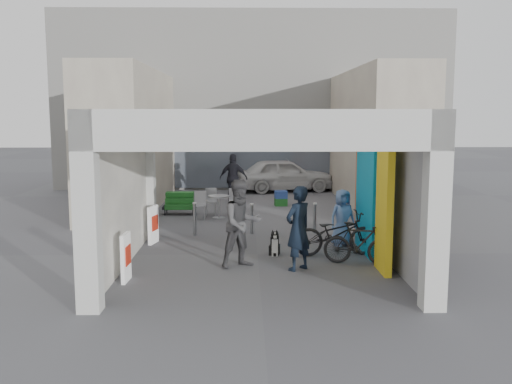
{
  "coord_description": "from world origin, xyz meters",
  "views": [
    {
      "loc": [
        -0.27,
        -13.64,
        3.42
      ],
      "look_at": [
        -0.02,
        1.0,
        1.41
      ],
      "focal_mm": 40.0,
      "sensor_mm": 36.0,
      "label": 1
    }
  ],
  "objects_px": {
    "bicycle_rear": "(359,244)",
    "man_elderly": "(342,218)",
    "border_collie": "(275,245)",
    "produce_stand": "(180,206)",
    "bicycle_front": "(336,233)",
    "man_with_dog": "(298,228)",
    "man_back_turned": "(242,224)",
    "cafe_set": "(216,207)",
    "white_van": "(284,175)",
    "man_crates": "(233,178)"
  },
  "relations": [
    {
      "from": "man_crates",
      "to": "produce_stand",
      "type": "bearing_deg",
      "value": 68.93
    },
    {
      "from": "man_with_dog",
      "to": "man_elderly",
      "type": "distance_m",
      "value": 2.7
    },
    {
      "from": "border_collie",
      "to": "man_elderly",
      "type": "height_order",
      "value": "man_elderly"
    },
    {
      "from": "man_back_turned",
      "to": "bicycle_front",
      "type": "distance_m",
      "value": 2.53
    },
    {
      "from": "border_collie",
      "to": "man_back_turned",
      "type": "distance_m",
      "value": 1.49
    },
    {
      "from": "border_collie",
      "to": "bicycle_rear",
      "type": "distance_m",
      "value": 2.1
    },
    {
      "from": "man_with_dog",
      "to": "man_back_turned",
      "type": "distance_m",
      "value": 1.28
    },
    {
      "from": "man_crates",
      "to": "border_collie",
      "type": "bearing_deg",
      "value": 111.46
    },
    {
      "from": "man_with_dog",
      "to": "bicycle_rear",
      "type": "relative_size",
      "value": 1.15
    },
    {
      "from": "man_elderly",
      "to": "bicycle_front",
      "type": "relative_size",
      "value": 0.72
    },
    {
      "from": "cafe_set",
      "to": "man_crates",
      "type": "height_order",
      "value": "man_crates"
    },
    {
      "from": "man_back_turned",
      "to": "white_van",
      "type": "height_order",
      "value": "man_back_turned"
    },
    {
      "from": "border_collie",
      "to": "man_crates",
      "type": "xyz_separation_m",
      "value": [
        -1.18,
        8.38,
        0.69
      ]
    },
    {
      "from": "man_crates",
      "to": "white_van",
      "type": "height_order",
      "value": "man_crates"
    },
    {
      "from": "cafe_set",
      "to": "border_collie",
      "type": "distance_m",
      "value": 5.59
    },
    {
      "from": "bicycle_rear",
      "to": "man_elderly",
      "type": "bearing_deg",
      "value": 18.41
    },
    {
      "from": "bicycle_front",
      "to": "white_van",
      "type": "bearing_deg",
      "value": -3.98
    },
    {
      "from": "man_with_dog",
      "to": "bicycle_rear",
      "type": "bearing_deg",
      "value": 156.25
    },
    {
      "from": "man_back_turned",
      "to": "bicycle_rear",
      "type": "relative_size",
      "value": 1.21
    },
    {
      "from": "bicycle_rear",
      "to": "man_with_dog",
      "type": "bearing_deg",
      "value": 122.74
    },
    {
      "from": "man_elderly",
      "to": "white_van",
      "type": "relative_size",
      "value": 0.34
    },
    {
      "from": "man_elderly",
      "to": "bicycle_rear",
      "type": "relative_size",
      "value": 0.91
    },
    {
      "from": "man_crates",
      "to": "bicycle_front",
      "type": "relative_size",
      "value": 0.92
    },
    {
      "from": "man_elderly",
      "to": "bicycle_front",
      "type": "bearing_deg",
      "value": -129.16
    },
    {
      "from": "man_crates",
      "to": "white_van",
      "type": "relative_size",
      "value": 0.44
    },
    {
      "from": "cafe_set",
      "to": "white_van",
      "type": "distance_m",
      "value": 6.83
    },
    {
      "from": "man_with_dog",
      "to": "bicycle_front",
      "type": "bearing_deg",
      "value": -169.04
    },
    {
      "from": "man_with_dog",
      "to": "bicycle_rear",
      "type": "distance_m",
      "value": 1.56
    },
    {
      "from": "man_back_turned",
      "to": "bicycle_front",
      "type": "bearing_deg",
      "value": -4.19
    },
    {
      "from": "man_with_dog",
      "to": "white_van",
      "type": "height_order",
      "value": "man_with_dog"
    },
    {
      "from": "produce_stand",
      "to": "bicycle_front",
      "type": "distance_m",
      "value": 7.33
    },
    {
      "from": "man_with_dog",
      "to": "man_crates",
      "type": "bearing_deg",
      "value": -120.76
    },
    {
      "from": "border_collie",
      "to": "man_elderly",
      "type": "distance_m",
      "value": 2.13
    },
    {
      "from": "border_collie",
      "to": "man_back_turned",
      "type": "relative_size",
      "value": 0.32
    },
    {
      "from": "border_collie",
      "to": "produce_stand",
      "type": "bearing_deg",
      "value": 128.1
    },
    {
      "from": "man_with_dog",
      "to": "bicycle_front",
      "type": "height_order",
      "value": "man_with_dog"
    },
    {
      "from": "produce_stand",
      "to": "man_elderly",
      "type": "bearing_deg",
      "value": -53.73
    },
    {
      "from": "man_elderly",
      "to": "man_crates",
      "type": "bearing_deg",
      "value": 90.39
    },
    {
      "from": "produce_stand",
      "to": "border_collie",
      "type": "bearing_deg",
      "value": -71.53
    },
    {
      "from": "produce_stand",
      "to": "man_back_turned",
      "type": "height_order",
      "value": "man_back_turned"
    },
    {
      "from": "bicycle_front",
      "to": "bicycle_rear",
      "type": "xyz_separation_m",
      "value": [
        0.4,
        -0.87,
        -0.05
      ]
    },
    {
      "from": "cafe_set",
      "to": "white_van",
      "type": "height_order",
      "value": "white_van"
    },
    {
      "from": "man_back_turned",
      "to": "white_van",
      "type": "bearing_deg",
      "value": 54.04
    },
    {
      "from": "white_van",
      "to": "man_with_dog",
      "type": "bearing_deg",
      "value": 167.08
    },
    {
      "from": "man_elderly",
      "to": "bicycle_front",
      "type": "xyz_separation_m",
      "value": [
        -0.32,
        -1.03,
        -0.2
      ]
    },
    {
      "from": "produce_stand",
      "to": "bicycle_rear",
      "type": "bearing_deg",
      "value": -62.72
    },
    {
      "from": "cafe_set",
      "to": "man_with_dog",
      "type": "xyz_separation_m",
      "value": [
        2.16,
        -6.65,
        0.62
      ]
    },
    {
      "from": "bicycle_front",
      "to": "produce_stand",
      "type": "bearing_deg",
      "value": 31.1
    },
    {
      "from": "produce_stand",
      "to": "bicycle_rear",
      "type": "distance_m",
      "value": 8.26
    },
    {
      "from": "bicycle_rear",
      "to": "white_van",
      "type": "xyz_separation_m",
      "value": [
        -0.9,
        12.49,
        0.25
      ]
    }
  ]
}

